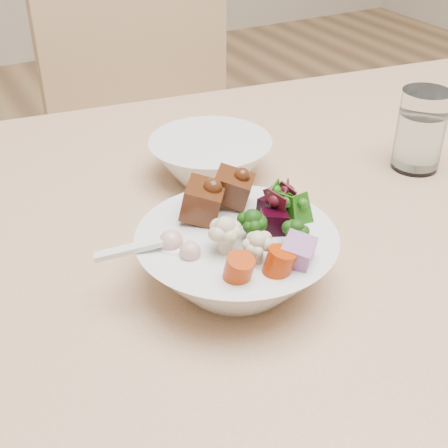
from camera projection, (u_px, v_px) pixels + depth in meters
The scene contains 6 objects.
dining_table at pixel (417, 254), 0.76m from camera, with size 1.61×1.04×0.71m.
chair_far at pixel (164, 145), 1.31m from camera, with size 0.42×0.42×0.90m.
food_bowl at pixel (237, 255), 0.58m from camera, with size 0.19×0.19×0.10m.
soup_spoon at pixel (164, 249), 0.55m from camera, with size 0.09×0.04×0.02m.
water_glass at pixel (420, 133), 0.78m from camera, with size 0.06×0.06×0.10m.
side_bowl at pixel (210, 159), 0.76m from camera, with size 0.15×0.15×0.05m, color silver, non-canonical shape.
Camera 1 is at (-0.56, -0.37, 1.08)m, focal length 50.00 mm.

